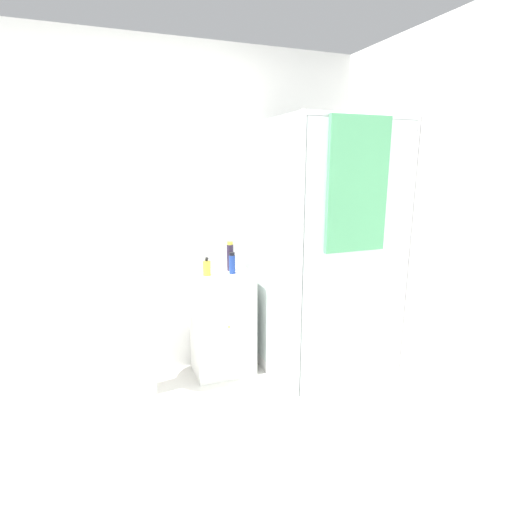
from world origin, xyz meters
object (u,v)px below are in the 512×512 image
object	(u,v)px
sink	(141,314)
soap_dispenser	(207,268)
shampoo_bottle_tall_black	(230,257)
shampoo_bottle_blue	(232,263)

from	to	relation	value
sink	soap_dispenser	xyz separation A→B (m)	(0.50, 0.06, 0.27)
soap_dispenser	shampoo_bottle_tall_black	world-z (taller)	shampoo_bottle_tall_black
soap_dispenser	shampoo_bottle_blue	world-z (taller)	shampoo_bottle_blue
soap_dispenser	shampoo_bottle_tall_black	bearing A→B (deg)	19.62
shampoo_bottle_tall_black	shampoo_bottle_blue	size ratio (longest dim) A/B	1.40
sink	shampoo_bottle_blue	distance (m)	0.75
sink	shampoo_bottle_blue	bearing A→B (deg)	4.00
sink	shampoo_bottle_tall_black	world-z (taller)	shampoo_bottle_tall_black
sink	shampoo_bottle_tall_black	distance (m)	0.79
sink	soap_dispenser	distance (m)	0.57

